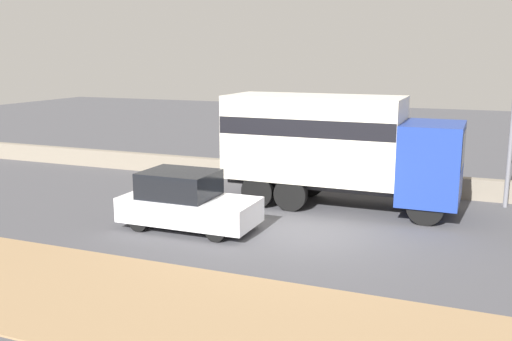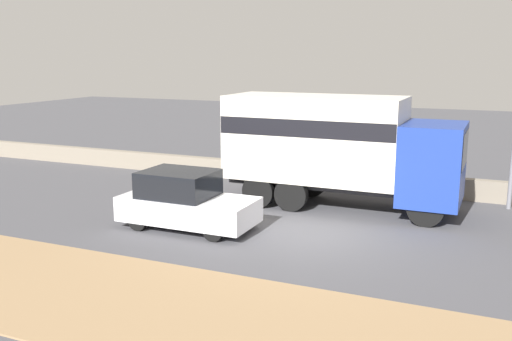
{
  "view_description": "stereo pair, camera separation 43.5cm",
  "coord_description": "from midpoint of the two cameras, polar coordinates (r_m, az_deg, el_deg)",
  "views": [
    {
      "loc": [
        4.39,
        -14.29,
        4.81
      ],
      "look_at": [
        -1.95,
        1.25,
        1.4
      ],
      "focal_mm": 40.0,
      "sensor_mm": 36.0,
      "label": 1
    },
    {
      "loc": [
        4.79,
        -14.12,
        4.81
      ],
      "look_at": [
        -1.95,
        1.25,
        1.4
      ],
      "focal_mm": 40.0,
      "sensor_mm": 36.0,
      "label": 2
    }
  ],
  "objects": [
    {
      "name": "ground_plane",
      "position": [
        15.68,
        4.1,
        -6.39
      ],
      "size": [
        80.0,
        80.0,
        0.0
      ],
      "primitive_type": "plane",
      "color": "#47474C"
    },
    {
      "name": "dirt_shoulder_foreground",
      "position": [
        10.97,
        -5.13,
        -14.44
      ],
      "size": [
        60.0,
        4.1,
        0.04
      ],
      "color": "#937551",
      "rests_on": "ground_plane"
    },
    {
      "name": "stone_wall_backdrop",
      "position": [
        21.03,
        9.07,
        -0.85
      ],
      "size": [
        60.0,
        0.35,
        0.73
      ],
      "color": "gray",
      "rests_on": "ground_plane"
    },
    {
      "name": "box_truck",
      "position": [
        18.22,
        7.21,
        2.73
      ],
      "size": [
        7.33,
        2.48,
        3.54
      ],
      "color": "navy",
      "rests_on": "ground_plane"
    },
    {
      "name": "car_hatchback",
      "position": [
        16.13,
        -7.75,
        -3.1
      ],
      "size": [
        3.82,
        1.75,
        1.63
      ],
      "color": "silver",
      "rests_on": "ground_plane"
    }
  ]
}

